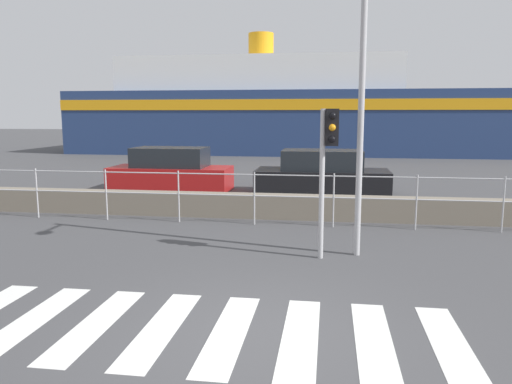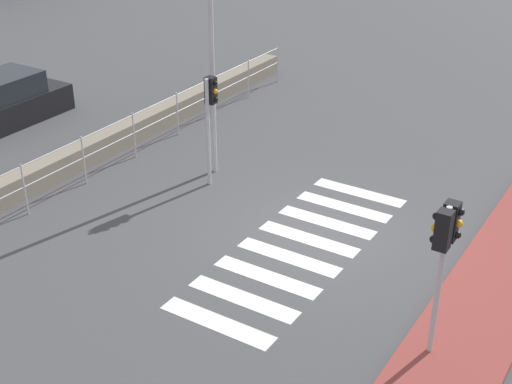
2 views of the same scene
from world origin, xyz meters
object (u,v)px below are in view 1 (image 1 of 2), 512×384
object	(u,v)px
parked_car_red	(171,172)
parked_car_black	(322,175)
ferry_boat	(307,113)
streetlamp	(363,62)
traffic_light_far	(328,150)

from	to	relation	value
parked_car_red	parked_car_black	distance (m)	5.44
ferry_boat	parked_car_red	xyz separation A→B (m)	(-3.99, -19.20, -2.15)
streetlamp	ferry_boat	bearing A→B (deg)	94.78
parked_car_red	traffic_light_far	bearing A→B (deg)	-54.58
streetlamp	parked_car_black	distance (m)	8.43
traffic_light_far	parked_car_black	world-z (taller)	traffic_light_far
traffic_light_far	ferry_boat	bearing A→B (deg)	93.50
traffic_light_far	parked_car_black	size ratio (longest dim) A/B	0.62
traffic_light_far	streetlamp	world-z (taller)	streetlamp
parked_car_red	parked_car_black	size ratio (longest dim) A/B	0.95
traffic_light_far	streetlamp	xyz separation A→B (m)	(0.60, 0.13, 1.59)
parked_car_red	parked_car_black	bearing A→B (deg)	0.00
ferry_boat	parked_car_black	size ratio (longest dim) A/B	7.58
traffic_light_far	parked_car_red	distance (m)	9.85
ferry_boat	parked_car_black	world-z (taller)	ferry_boat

